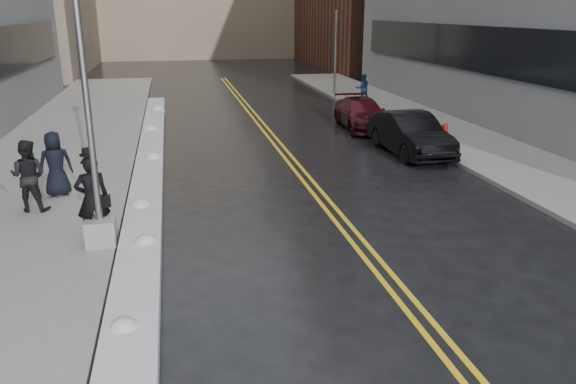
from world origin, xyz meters
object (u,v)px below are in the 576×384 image
fire_hydrant (445,132)px  pedestrian_east (363,88)px  traffic_signal (336,40)px  pedestrian_b (28,176)px  car_black (410,134)px  pedestrian_fedora (92,199)px  car_maroon (362,114)px  lamppost (91,140)px  pedestrian_c (56,164)px

fire_hydrant → pedestrian_east: size_ratio=0.45×
traffic_signal → pedestrian_b: 23.85m
pedestrian_b → car_black: 13.08m
traffic_signal → pedestrian_fedora: (-11.94, -21.77, -2.25)m
traffic_signal → pedestrian_fedora: 24.93m
pedestrian_b → pedestrian_east: (14.26, 15.21, -0.13)m
pedestrian_east → car_maroon: 6.34m
fire_hydrant → traffic_signal: traffic_signal is taller
lamppost → pedestrian_east: size_ratio=4.66×
lamppost → traffic_signal: bearing=61.8°
lamppost → fire_hydrant: lamppost is taller
lamppost → car_black: lamppost is taller
pedestrian_b → car_maroon: size_ratio=0.41×
lamppost → car_maroon: bearing=49.5°
traffic_signal → car_black: traffic_signal is taller
fire_hydrant → pedestrian_b: 15.28m
pedestrian_b → pedestrian_c: size_ratio=1.03×
car_maroon → fire_hydrant: bearing=-57.7°
pedestrian_b → fire_hydrant: bearing=-147.3°
lamppost → pedestrian_b: lamppost is taller
pedestrian_fedora → car_maroon: (10.31, 11.68, -0.49)m
pedestrian_c → car_maroon: (11.74, 8.02, -0.40)m
traffic_signal → car_maroon: 10.58m
pedestrian_fedora → pedestrian_east: (12.38, 17.67, -0.19)m
pedestrian_c → car_black: bearing=-178.3°
traffic_signal → car_black: (-1.44, -15.07, -2.63)m
lamppost → car_maroon: (10.17, 11.91, -1.87)m
pedestrian_east → car_black: size_ratio=0.35×
pedestrian_b → car_maroon: (12.19, 9.22, -0.43)m
pedestrian_fedora → car_black: bearing=-161.5°
traffic_signal → pedestrian_fedora: traffic_signal is taller
pedestrian_b → car_black: bearing=-148.8°
lamppost → traffic_signal: 24.98m
fire_hydrant → pedestrian_c: 14.48m
pedestrian_c → car_maroon: bearing=-158.2°
lamppost → pedestrian_c: (-1.57, 3.90, -1.46)m
traffic_signal → pedestrian_b: size_ratio=3.17×
pedestrian_c → lamppost: bearing=99.4°
lamppost → car_black: (10.36, 6.93, -1.76)m
pedestrian_c → car_black: pedestrian_c is taller
pedestrian_east → car_maroon: pedestrian_east is taller
pedestrian_b → pedestrian_east: bearing=-120.8°
lamppost → pedestrian_b: 3.66m
fire_hydrant → pedestrian_east: bearing=90.3°
pedestrian_fedora → car_black: 12.46m
pedestrian_b → pedestrian_c: (0.45, 1.20, -0.03)m
car_maroon → lamppost: bearing=-126.7°
pedestrian_east → car_maroon: size_ratio=0.36×
traffic_signal → pedestrian_c: size_ratio=3.26×
pedestrian_east → fire_hydrant: bearing=92.7°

